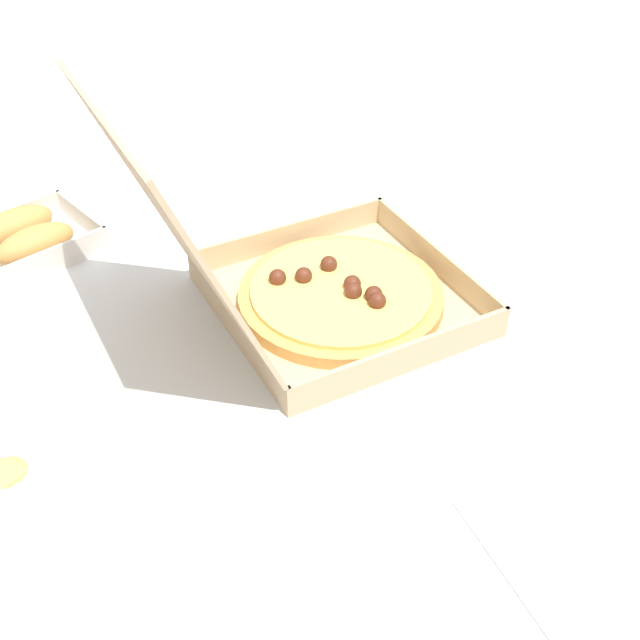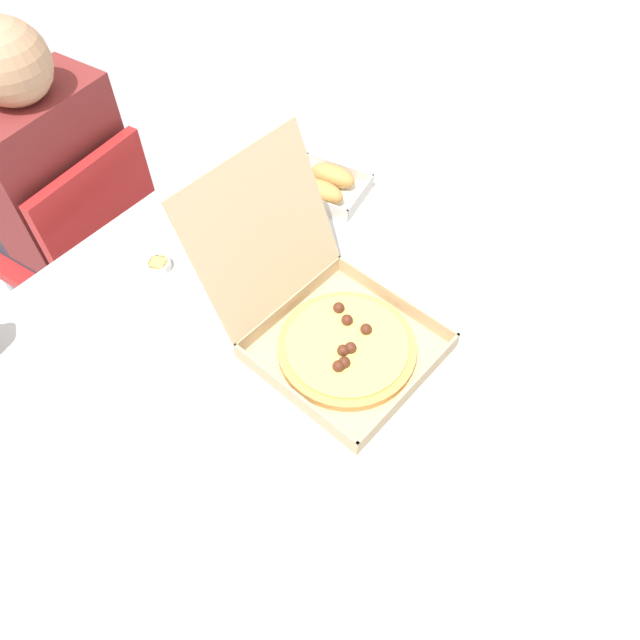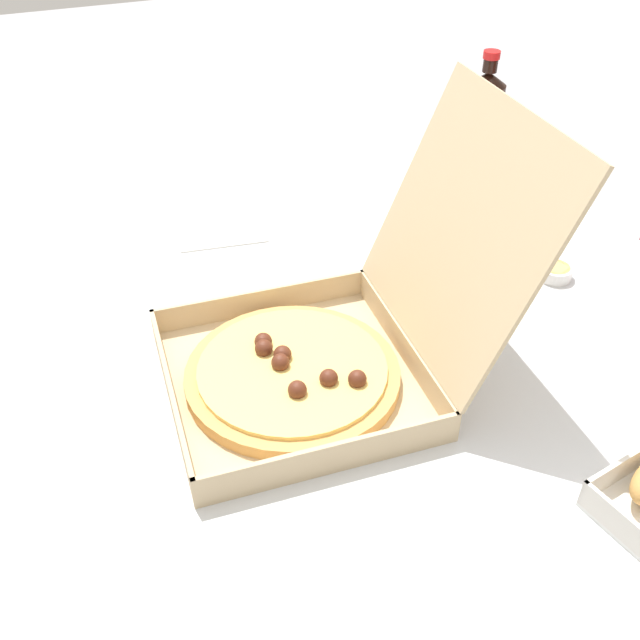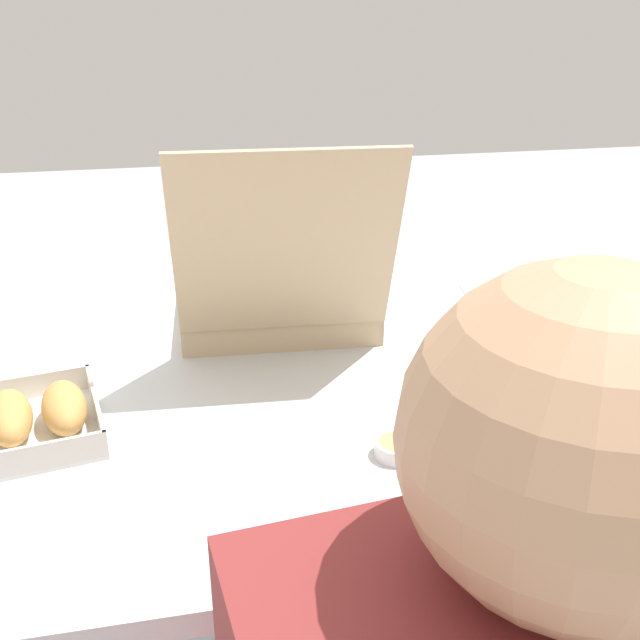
% 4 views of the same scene
% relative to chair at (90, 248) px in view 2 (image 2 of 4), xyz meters
% --- Properties ---
extents(ground_plane, '(10.00, 10.00, 0.00)m').
position_rel_chair_xyz_m(ground_plane, '(-0.02, -0.75, -0.48)').
color(ground_plane, '#B2B2B7').
extents(dining_table, '(1.16, 1.03, 0.74)m').
position_rel_chair_xyz_m(dining_table, '(-0.02, -0.75, 0.19)').
color(dining_table, silver).
rests_on(dining_table, ground_plane).
extents(chair, '(0.44, 0.44, 0.83)m').
position_rel_chair_xyz_m(chair, '(0.00, 0.00, 0.00)').
color(chair, red).
rests_on(chair, ground_plane).
extents(diner_person, '(0.38, 0.43, 1.15)m').
position_rel_chair_xyz_m(diner_person, '(-0.01, 0.06, 0.21)').
color(diner_person, '#333847').
rests_on(diner_person, ground_plane).
extents(pizza_box_open, '(0.35, 0.46, 0.34)m').
position_rel_chair_xyz_m(pizza_box_open, '(0.03, -0.87, 0.31)').
color(pizza_box_open, tan).
rests_on(pizza_box_open, dining_table).
extents(bread_side_box, '(0.18, 0.21, 0.06)m').
position_rel_chair_xyz_m(bread_side_box, '(0.38, -0.58, 0.29)').
color(bread_side_box, white).
rests_on(bread_side_box, dining_table).
extents(paper_menu, '(0.23, 0.18, 0.00)m').
position_rel_chair_xyz_m(paper_menu, '(-0.44, -0.89, 0.27)').
color(paper_menu, white).
rests_on(paper_menu, dining_table).
extents(dipping_sauce_cup, '(0.06, 0.06, 0.02)m').
position_rel_chair_xyz_m(dipping_sauce_cup, '(-0.05, -0.44, 0.28)').
color(dipping_sauce_cup, white).
rests_on(dipping_sauce_cup, dining_table).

